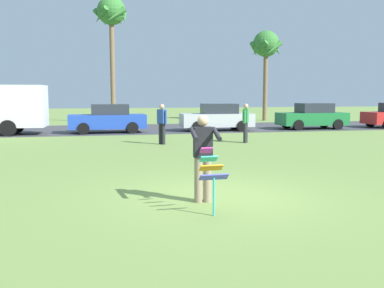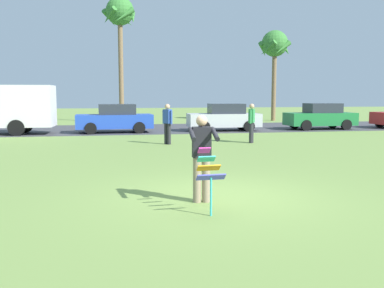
# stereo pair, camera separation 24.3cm
# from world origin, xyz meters

# --- Properties ---
(ground_plane) EXTENTS (120.00, 120.00, 0.00)m
(ground_plane) POSITION_xyz_m (0.00, 0.00, 0.00)
(ground_plane) COLOR olive
(road_strip) EXTENTS (120.00, 8.00, 0.01)m
(road_strip) POSITION_xyz_m (0.00, 18.17, 0.01)
(road_strip) COLOR #424247
(road_strip) RESTS_ON ground
(person_kite_flyer) EXTENTS (0.57, 0.68, 1.73)m
(person_kite_flyer) POSITION_xyz_m (-0.43, -0.38, 0.95)
(person_kite_flyer) COLOR gray
(person_kite_flyer) RESTS_ON ground
(kite_held) EXTENTS (0.52, 0.64, 1.16)m
(kite_held) POSITION_xyz_m (-0.48, -1.18, 0.79)
(kite_held) COLOR #D83399
(kite_held) RESTS_ON ground
(parked_car_blue) EXTENTS (4.25, 1.94, 1.60)m
(parked_car_blue) POSITION_xyz_m (-1.92, 15.77, 0.77)
(parked_car_blue) COLOR #2347B7
(parked_car_blue) RESTS_ON ground
(parked_car_silver) EXTENTS (4.25, 1.93, 1.60)m
(parked_car_silver) POSITION_xyz_m (4.40, 15.77, 0.77)
(parked_car_silver) COLOR silver
(parked_car_silver) RESTS_ON ground
(parked_car_green) EXTENTS (4.21, 1.85, 1.60)m
(parked_car_green) POSITION_xyz_m (10.52, 15.77, 0.77)
(parked_car_green) COLOR #1E7238
(parked_car_green) RESTS_ON ground
(palm_tree_right_near) EXTENTS (2.58, 2.71, 9.38)m
(palm_tree_right_near) POSITION_xyz_m (-1.30, 24.76, 7.89)
(palm_tree_right_near) COLOR brown
(palm_tree_right_near) RESTS_ON ground
(palm_tree_centre_far) EXTENTS (2.58, 2.71, 7.26)m
(palm_tree_centre_far) POSITION_xyz_m (10.95, 24.63, 5.93)
(palm_tree_centre_far) COLOR brown
(palm_tree_centre_far) RESTS_ON ground
(person_walker_near) EXTENTS (0.37, 0.50, 1.73)m
(person_walker_near) POSITION_xyz_m (3.94, 9.48, 0.93)
(person_walker_near) COLOR #26262B
(person_walker_near) RESTS_ON ground
(person_walker_far) EXTENTS (0.39, 0.48, 1.73)m
(person_walker_far) POSITION_xyz_m (0.23, 9.65, 0.93)
(person_walker_far) COLOR #26262B
(person_walker_far) RESTS_ON ground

